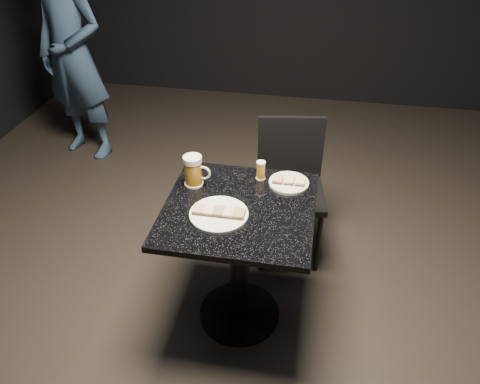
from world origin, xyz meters
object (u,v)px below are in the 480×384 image
object	(u,v)px
patron	(73,55)
beer_mug	(194,171)
beer_tumbler	(261,170)
table	(239,246)
chair	(290,181)
plate_small	(289,183)
plate_large	(219,214)

from	to	relation	value
patron	beer_mug	size ratio (longest dim) A/B	10.62
beer_tumbler	beer_mug	bearing A→B (deg)	-160.52
table	chair	xyz separation A→B (m)	(0.19, 0.63, -0.01)
chair	beer_mug	bearing A→B (deg)	-132.24
patron	table	xyz separation A→B (m)	(1.60, -1.56, -0.33)
beer_tumbler	plate_small	bearing A→B (deg)	-9.86
plate_large	chair	world-z (taller)	chair
table	beer_tumbler	world-z (taller)	beer_tumbler
patron	chair	xyz separation A→B (m)	(1.79, -0.93, -0.34)
beer_tumbler	chair	distance (m)	0.50
plate_small	beer_mug	xyz separation A→B (m)	(-0.46, -0.09, 0.07)
plate_small	beer_tumbler	xyz separation A→B (m)	(-0.15, 0.03, 0.04)
plate_small	beer_mug	distance (m)	0.47
plate_large	beer_mug	size ratio (longest dim) A/B	1.70
beer_tumbler	patron	bearing A→B (deg)	141.76
patron	plate_small	bearing A→B (deg)	-21.86
plate_large	beer_tumbler	distance (m)	0.37
plate_large	patron	xyz separation A→B (m)	(-1.52, 1.64, 0.08)
beer_mug	beer_tumbler	world-z (taller)	beer_mug
table	beer_mug	bearing A→B (deg)	150.57
beer_mug	chair	size ratio (longest dim) A/B	0.18
beer_mug	beer_tumbler	size ratio (longest dim) A/B	1.61
plate_large	beer_mug	bearing A→B (deg)	127.78
beer_mug	table	bearing A→B (deg)	-29.43
patron	beer_mug	distance (m)	1.95
plate_large	table	distance (m)	0.27
plate_large	chair	distance (m)	0.81
plate_small	table	size ratio (longest dim) A/B	0.26
plate_large	beer_tumbler	xyz separation A→B (m)	(0.14, 0.34, 0.04)
beer_tumbler	chair	size ratio (longest dim) A/B	0.11
chair	table	bearing A→B (deg)	-106.96
plate_large	beer_tumbler	bearing A→B (deg)	67.12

